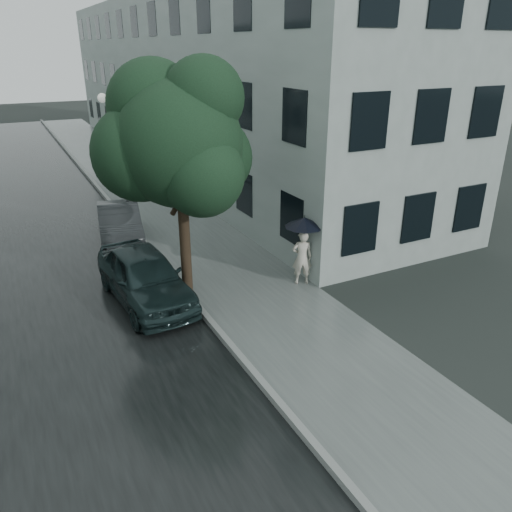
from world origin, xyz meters
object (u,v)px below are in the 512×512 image
street_tree (177,141)px  car_far (120,224)px  pedestrian (302,258)px  car_near (145,276)px  lamp_post (120,153)px

street_tree → car_far: street_tree is taller
pedestrian → car_near: pedestrian is taller
lamp_post → car_near: bearing=-95.1°
car_far → pedestrian: bearing=-47.0°
car_near → pedestrian: bearing=-17.1°
pedestrian → lamp_post: (-3.31, 7.39, 2.01)m
pedestrian → car_far: pedestrian is taller
car_near → street_tree: bearing=1.9°
lamp_post → car_far: (-0.59, -1.60, -2.16)m
pedestrian → lamp_post: 8.34m
lamp_post → car_far: 2.75m
street_tree → car_near: (-1.19, -0.13, -3.48)m
pedestrian → street_tree: bearing=3.5°
lamp_post → car_far: lamp_post is taller
street_tree → lamp_post: bearing=91.4°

